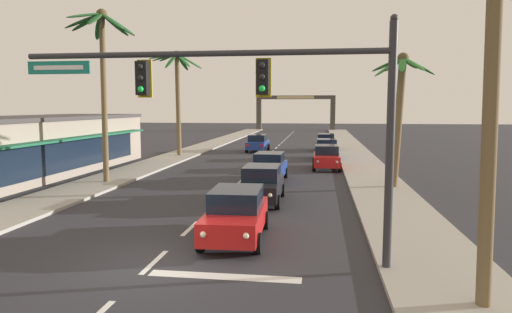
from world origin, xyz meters
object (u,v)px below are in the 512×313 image
object	(u,v)px
sedan_parked_mid_kerb	(326,142)
palm_left_third	(177,83)
sedan_lead_at_stop_bar	(236,214)
sedan_third_in_queue	(262,184)
palm_right_second	(400,96)
town_gateway_arch	(295,108)
sedan_fifth_in_queue	(269,167)
storefront_strip_left	(24,147)
sedan_parked_nearest_kerb	(326,149)
sedan_parked_far_kerb	(326,157)
sedan_oncoming_far	(258,143)
traffic_signal_mast	(267,96)
palm_left_second	(103,55)

from	to	relation	value
sedan_parked_mid_kerb	palm_left_third	bearing A→B (deg)	-149.58
sedan_lead_at_stop_bar	sedan_third_in_queue	size ratio (longest dim) A/B	1.01
palm_right_second	town_gateway_arch	distance (m)	62.35
sedan_fifth_in_queue	storefront_strip_left	xyz separation A→B (m)	(-15.37, -0.45, 1.04)
sedan_fifth_in_queue	sedan_parked_nearest_kerb	distance (m)	12.59
palm_right_second	sedan_fifth_in_queue	bearing A→B (deg)	166.64
sedan_fifth_in_queue	sedan_parked_far_kerb	world-z (taller)	same
sedan_oncoming_far	palm_left_third	bearing A→B (deg)	-139.19
traffic_signal_mast	palm_right_second	xyz separation A→B (m)	(5.54, 12.78, 0.26)
sedan_third_in_queue	town_gateway_arch	world-z (taller)	town_gateway_arch
sedan_parked_nearest_kerb	palm_right_second	xyz separation A→B (m)	(3.56, -13.77, 4.07)
sedan_parked_nearest_kerb	sedan_parked_mid_kerb	distance (m)	7.68
palm_left_second	palm_left_third	world-z (taller)	palm_left_second
sedan_lead_at_stop_bar	town_gateway_arch	distance (m)	72.19
sedan_oncoming_far	storefront_strip_left	bearing A→B (deg)	-124.24
storefront_strip_left	sedan_oncoming_far	bearing A→B (deg)	55.76
storefront_strip_left	palm_right_second	bearing A→B (deg)	-3.14
palm_left_second	sedan_parked_mid_kerb	bearing A→B (deg)	60.31
palm_left_second	sedan_fifth_in_queue	bearing A→B (deg)	14.41
sedan_parked_nearest_kerb	sedan_parked_far_kerb	world-z (taller)	same
sedan_lead_at_stop_bar	town_gateway_arch	xyz separation A→B (m)	(-1.89, 72.08, 3.38)
traffic_signal_mast	sedan_parked_nearest_kerb	bearing A→B (deg)	85.74
sedan_parked_nearest_kerb	palm_right_second	world-z (taller)	palm_right_second
sedan_oncoming_far	sedan_parked_mid_kerb	distance (m)	6.96
sedan_third_in_queue	palm_right_second	xyz separation A→B (m)	(6.76, 4.34, 4.07)
sedan_parked_mid_kerb	sedan_fifth_in_queue	bearing A→B (deg)	-100.20
sedan_lead_at_stop_bar	town_gateway_arch	world-z (taller)	town_gateway_arch
palm_right_second	town_gateway_arch	xyz separation A→B (m)	(-8.74, 61.73, -0.68)
sedan_parked_mid_kerb	storefront_strip_left	xyz separation A→B (m)	(-18.93, -20.22, 1.04)
sedan_oncoming_far	sedan_parked_nearest_kerb	distance (m)	8.61
storefront_strip_left	sedan_parked_far_kerb	bearing A→B (deg)	18.59
sedan_lead_at_stop_bar	sedan_parked_nearest_kerb	xyz separation A→B (m)	(3.29, 24.12, 0.00)
sedan_fifth_in_queue	palm_left_second	world-z (taller)	palm_left_second
town_gateway_arch	sedan_parked_nearest_kerb	bearing A→B (deg)	-83.84
sedan_third_in_queue	palm_right_second	bearing A→B (deg)	32.66
palm_left_second	storefront_strip_left	xyz separation A→B (m)	(-6.33, 1.87, -5.35)
sedan_parked_nearest_kerb	palm_left_third	xyz separation A→B (m)	(-12.92, 0.08, 5.57)
sedan_parked_nearest_kerb	traffic_signal_mast	bearing A→B (deg)	-94.26
sedan_lead_at_stop_bar	palm_left_second	bearing A→B (deg)	133.66
town_gateway_arch	sedan_third_in_queue	bearing A→B (deg)	-88.29
sedan_parked_far_kerb	sedan_parked_nearest_kerb	bearing A→B (deg)	89.20
palm_right_second	town_gateway_arch	bearing A→B (deg)	98.05
sedan_third_in_queue	sedan_parked_far_kerb	size ratio (longest dim) A/B	1.00
palm_left_second	town_gateway_arch	world-z (taller)	palm_left_second
town_gateway_arch	sedan_fifth_in_queue	bearing A→B (deg)	-88.42
town_gateway_arch	sedan_oncoming_far	bearing A→B (deg)	-91.91
sedan_parked_far_kerb	storefront_strip_left	size ratio (longest dim) A/B	0.20
storefront_strip_left	sedan_parked_nearest_kerb	bearing A→B (deg)	33.56
sedan_parked_mid_kerb	palm_right_second	bearing A→B (deg)	-80.68
traffic_signal_mast	town_gateway_arch	world-z (taller)	traffic_signal_mast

